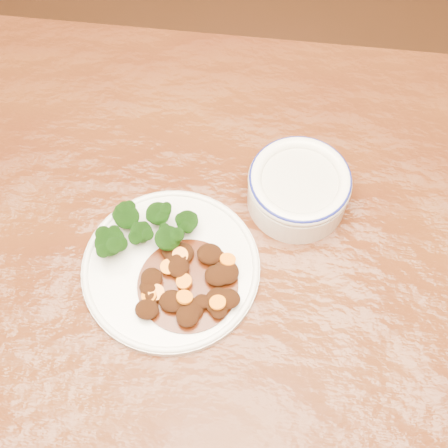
# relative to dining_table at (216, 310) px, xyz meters

# --- Properties ---
(ground) EXTENTS (4.00, 4.00, 0.00)m
(ground) POSITION_rel_dining_table_xyz_m (0.00, 0.00, -0.67)
(ground) COLOR #482812
(ground) RESTS_ON ground
(dining_table) EXTENTS (1.55, 0.99, 0.75)m
(dining_table) POSITION_rel_dining_table_xyz_m (0.00, 0.00, 0.00)
(dining_table) COLOR #50260E
(dining_table) RESTS_ON ground
(dinner_plate) EXTENTS (0.24, 0.24, 0.01)m
(dinner_plate) POSITION_rel_dining_table_xyz_m (-0.06, 0.02, 0.09)
(dinner_plate) COLOR white
(dinner_plate) RESTS_ON dining_table
(broccoli_florets) EXTENTS (0.13, 0.09, 0.04)m
(broccoli_florets) POSITION_rel_dining_table_xyz_m (-0.11, 0.05, 0.11)
(broccoli_florets) COLOR #698D49
(broccoli_florets) RESTS_ON dinner_plate
(mince_stew) EXTENTS (0.14, 0.13, 0.03)m
(mince_stew) POSITION_rel_dining_table_xyz_m (-0.03, -0.01, 0.10)
(mince_stew) COLOR #461807
(mince_stew) RESTS_ON dinner_plate
(dip_bowl) EXTENTS (0.14, 0.14, 0.06)m
(dip_bowl) POSITION_rel_dining_table_xyz_m (0.09, 0.15, 0.12)
(dip_bowl) COLOR white
(dip_bowl) RESTS_ON dining_table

